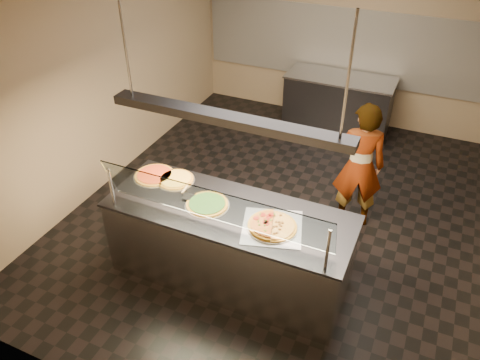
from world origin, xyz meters
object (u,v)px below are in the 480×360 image
at_px(perforated_tray, 272,227).
at_px(heat_lamp_housing, 228,119).
at_px(prep_table, 338,103).
at_px(pizza_tomato, 155,175).
at_px(sneeze_guard, 213,206).
at_px(pizza_cheese, 176,179).
at_px(half_pizza_sausage, 283,228).
at_px(serving_counter, 230,244).
at_px(worker, 359,166).
at_px(pizza_spinach, 207,204).
at_px(pizza_spatula, 187,192).
at_px(half_pizza_pepperoni, 261,222).

distance_m(perforated_tray, heat_lamp_housing, 1.13).
bearing_deg(prep_table, pizza_tomato, -108.05).
bearing_deg(sneeze_guard, pizza_cheese, 142.44).
distance_m(half_pizza_sausage, pizza_cheese, 1.39).
xyz_separation_m(sneeze_guard, pizza_cheese, (-0.76, 0.58, -0.28)).
bearing_deg(perforated_tray, prep_table, 94.59).
distance_m(sneeze_guard, perforated_tray, 0.63).
xyz_separation_m(serving_counter, prep_table, (0.18, 3.87, 0.00)).
bearing_deg(worker, pizza_spinach, 36.44).
height_order(half_pizza_sausage, pizza_tomato, half_pizza_sausage).
relative_size(pizza_cheese, heat_lamp_housing, 0.18).
height_order(sneeze_guard, pizza_cheese, sneeze_guard).
height_order(serving_counter, pizza_spatula, pizza_spatula).
relative_size(pizza_spatula, heat_lamp_housing, 0.10).
bearing_deg(serving_counter, worker, 56.76).
distance_m(serving_counter, heat_lamp_housing, 1.48).
bearing_deg(pizza_spinach, pizza_spatula, 164.24).
height_order(pizza_cheese, prep_table, pizza_cheese).
bearing_deg(prep_table, perforated_tray, -85.41).
bearing_deg(prep_table, heat_lamp_housing, -92.60).
relative_size(pizza_tomato, pizza_spatula, 1.98).
height_order(worker, heat_lamp_housing, heat_lamp_housing).
relative_size(sneeze_guard, worker, 1.40).
distance_m(half_pizza_sausage, heat_lamp_housing, 1.16).
relative_size(half_pizza_pepperoni, half_pizza_sausage, 1.00).
bearing_deg(pizza_spinach, worker, 51.24).
distance_m(prep_table, worker, 2.51).
xyz_separation_m(perforated_tray, heat_lamp_housing, (-0.49, 0.08, 1.01)).
relative_size(half_pizza_pepperoni, prep_table, 0.29).
distance_m(half_pizza_pepperoni, half_pizza_sausage, 0.22).
bearing_deg(serving_counter, pizza_spinach, -176.37).
bearing_deg(worker, heat_lamp_housing, 41.96).
distance_m(sneeze_guard, worker, 2.15).
bearing_deg(pizza_cheese, half_pizza_pepperoni, -15.36).
distance_m(perforated_tray, pizza_spinach, 0.73).
bearing_deg(pizza_tomato, serving_counter, -11.95).
distance_m(half_pizza_pepperoni, pizza_spinach, 0.62).
relative_size(serving_counter, pizza_cheese, 6.12).
relative_size(sneeze_guard, pizza_spatula, 9.90).
distance_m(pizza_cheese, pizza_spatula, 0.29).
xyz_separation_m(perforated_tray, half_pizza_pepperoni, (-0.11, 0.00, 0.03)).
bearing_deg(serving_counter, heat_lamp_housing, 90.00).
bearing_deg(half_pizza_sausage, pizza_spatula, 172.90).
distance_m(pizza_spatula, prep_table, 3.90).
relative_size(half_pizza_pepperoni, pizza_tomato, 1.11).
distance_m(pizza_spinach, pizza_cheese, 0.58).
xyz_separation_m(pizza_spatula, worker, (1.52, 1.45, -0.14)).
xyz_separation_m(serving_counter, sneeze_guard, (0.00, -0.34, 0.76)).
distance_m(serving_counter, half_pizza_pepperoni, 0.63).
bearing_deg(pizza_tomato, pizza_spinach, -16.44).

